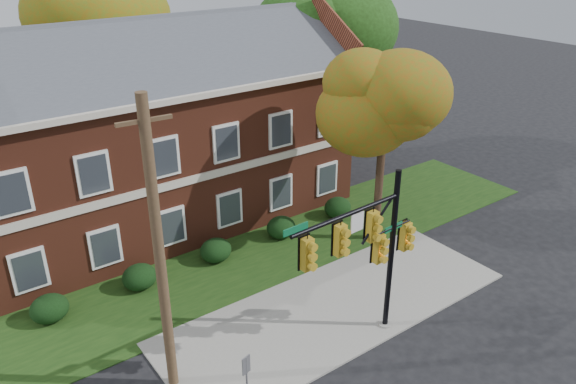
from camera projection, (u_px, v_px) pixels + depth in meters
ground at (354, 321)px, 20.78m from camera, size 120.00×120.00×0.00m
sidewalk at (336, 307)px, 21.49m from camera, size 14.00×5.00×0.08m
grass_strip at (263, 253)px, 25.15m from camera, size 30.00×6.00×0.04m
apartment_building at (155, 122)px, 26.32m from camera, size 18.80×8.80×9.74m
hedge_far_left at (49, 309)px, 20.62m from camera, size 1.40×1.26×1.05m
hedge_left at (139, 277)px, 22.50m from camera, size 1.40×1.26×1.05m
hedge_center at (216, 250)px, 24.37m from camera, size 1.40×1.26×1.05m
hedge_right at (281, 227)px, 26.25m from camera, size 1.40×1.26×1.05m
hedge_far_right at (338, 208)px, 28.13m from camera, size 1.40×1.26×1.05m
tree_near_right at (391, 100)px, 23.58m from camera, size 4.50×4.25×8.58m
tree_right_rear at (330, 28)px, 31.69m from camera, size 6.30×5.95×10.62m
tree_far_rear at (111, 16)px, 31.13m from camera, size 6.84×6.46×11.52m
traffic_signal at (370, 245)px, 18.27m from camera, size 5.55×0.54×6.20m
utility_pole at (159, 254)px, 15.86m from camera, size 1.48×0.34×9.52m
sign_post at (247, 375)px, 16.22m from camera, size 0.31×0.12×2.16m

